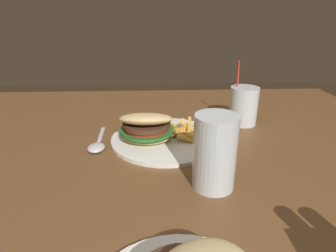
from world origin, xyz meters
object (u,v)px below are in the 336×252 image
Objects in this scene: beer_glass at (215,154)px; juice_glass at (243,106)px; meal_plate_near at (157,132)px; spoon at (97,146)px.

juice_glass is at bearing -115.18° from beer_glass.
juice_glass reaches higher than meal_plate_near.
beer_glass reaches higher than meal_plate_near.
juice_glass reaches higher than spoon.
juice_glass is at bearing 108.09° from spoon.
beer_glass is (-0.11, 0.21, 0.04)m from meal_plate_near.
meal_plate_near is at bearing 25.21° from juice_glass.
spoon is (0.26, -0.17, -0.06)m from beer_glass.
beer_glass is at bearing 117.54° from meal_plate_near.
meal_plate_near is 0.16m from spoon.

